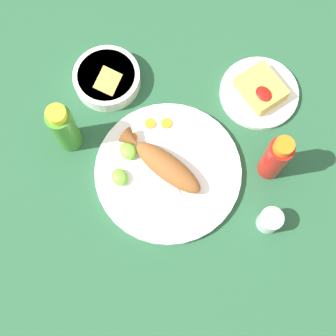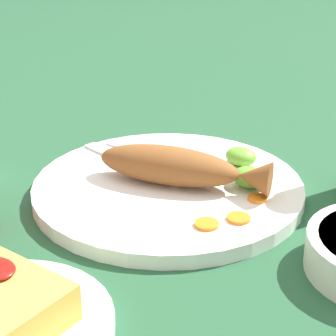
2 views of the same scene
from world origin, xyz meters
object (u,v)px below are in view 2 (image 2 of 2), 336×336
main_plate (168,189)px  fried_fish (178,167)px  fork_far (154,154)px  fork_near (124,161)px  side_plate_fries (4,328)px

main_plate → fried_fish: (-0.01, -0.00, 0.03)m
main_plate → fork_far: bearing=-40.6°
fork_near → fried_fish: bearing=-177.2°
main_plate → fork_near: 0.09m
main_plate → side_plate_fries: 0.30m
main_plate → side_plate_fries: size_ratio=1.76×
fried_fish → fork_far: fried_fish is taller
main_plate → fork_near: fork_near is taller
side_plate_fries → fork_near: bearing=-67.8°
fork_far → side_plate_fries: fork_far is taller
main_plate → fried_fish: size_ratio=1.52×
fried_fish → fork_near: size_ratio=1.22×
fried_fish → side_plate_fries: fried_fish is taller
main_plate → fork_far: (0.07, -0.06, 0.01)m
main_plate → fork_far: fork_far is taller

